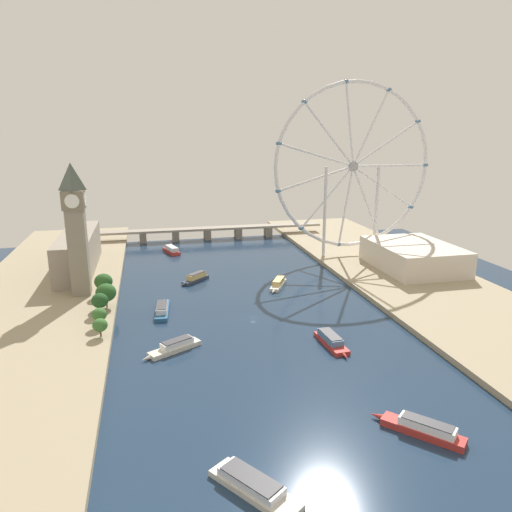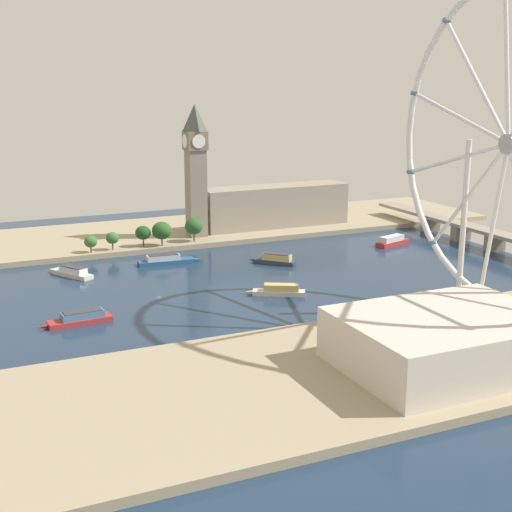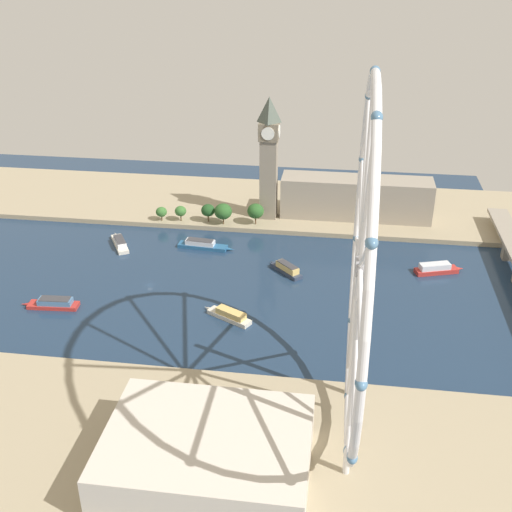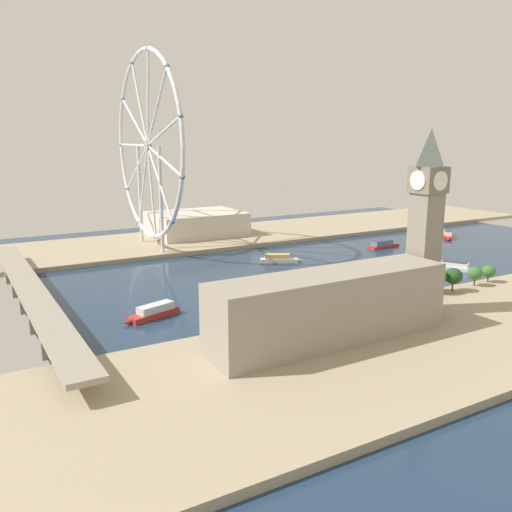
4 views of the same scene
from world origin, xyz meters
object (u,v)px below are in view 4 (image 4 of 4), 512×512
Objects in this scene: tour_boat_0 at (294,281)px; tour_boat_2 at (383,245)px; clock_tower at (426,219)px; riverside_hall at (197,223)px; tour_boat_5 at (279,259)px; river_bridge at (31,294)px; tour_boat_6 at (153,312)px; tour_boat_7 at (399,279)px; tour_boat_1 at (448,235)px; ferris_wheel at (148,147)px; parliament_block at (330,307)px; tour_boat_3 at (457,267)px.

tour_boat_0 is 0.71× the size of tour_boat_2.
riverside_hall is at bearing 1.74° from clock_tower.
river_bridge is at bearing -141.05° from tour_boat_5.
clock_tower is 2.97× the size of tour_boat_5.
tour_boat_5 is (122.28, -4.35, -41.83)m from clock_tower.
tour_boat_6 is (-35.89, -45.09, -5.59)m from river_bridge.
tour_boat_5 is 0.94× the size of tour_boat_6.
tour_boat_0 is 84.02m from tour_boat_6.
tour_boat_2 is at bearing -122.87° from tour_boat_7.
tour_boat_1 is 0.89× the size of tour_boat_2.
tour_boat_6 is at bearing -125.98° from tour_boat_0.
tour_boat_1 reaches higher than tour_boat_2.
ferris_wheel is 161.85m from tour_boat_6.
tour_boat_1 is at bearing -119.38° from riverside_hall.
ferris_wheel is 3.76× the size of tour_boat_7.
tour_boat_2 is 1.06× the size of tour_boat_6.
riverside_hall is 0.32× the size of river_bridge.
tour_boat_3 is (58.41, -141.05, -14.01)m from parliament_block.
riverside_hall is 156.08m from tour_boat_0.
tour_boat_6 is at bearing -128.52° from river_bridge.
tour_boat_0 reaches higher than tour_boat_6.
tour_boat_3 is (-175.65, -91.53, -9.72)m from riverside_hall.
tour_boat_5 is 81.46m from tour_boat_7.
tour_boat_0 reaches higher than tour_boat_3.
tour_boat_5 is (-1.47, 90.27, 0.03)m from tour_boat_2.
tour_boat_0 is 0.60× the size of tour_boat_7.
tour_boat_6 is (-138.03, 48.01, -69.55)m from ferris_wheel.
ferris_wheel is at bearing 151.55° from tour_boat_0.
tour_boat_1 is (33.05, -314.54, -5.70)m from river_bridge.
tour_boat_6 reaches higher than tour_boat_7.
tour_boat_0 is at bearing 14.95° from clock_tower.
tour_boat_3 is (50.28, -84.66, -41.91)m from clock_tower.
riverside_hall is 198.30m from tour_boat_3.
river_bridge is (94.75, 147.12, -35.98)m from clock_tower.
tour_boat_1 is (57.21, -186.26, -0.15)m from tour_boat_0.
tour_boat_5 is at bearing 177.07° from tour_boat_2.
parliament_block is 3.43× the size of tour_boat_6.
clock_tower is at bearing -178.26° from riverside_hall.
clock_tower is at bearing 58.88° from tour_boat_7.
tour_boat_7 is (-77.30, 60.50, -0.00)m from tour_boat_2.
river_bridge is 8.28× the size of tour_boat_5.
tour_boat_7 reaches higher than tour_boat_5.
ferris_wheel reaches higher than tour_boat_3.
clock_tower is 2.62× the size of tour_boat_2.
ferris_wheel reaches higher than tour_boat_1.
clock_tower is 63.44m from parliament_block.
clock_tower is 71.24m from tour_boat_7.
tour_boat_7 is at bearing -167.14° from riverside_hall.
tour_boat_6 is at bearing 60.02° from clock_tower.
tour_boat_6 is at bearing -165.60° from tour_boat_2.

